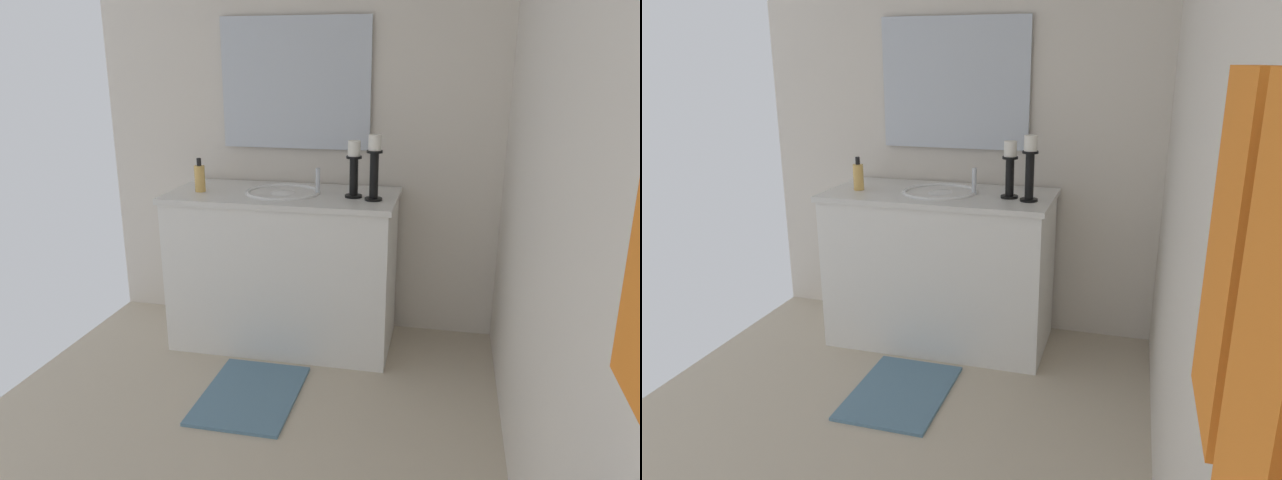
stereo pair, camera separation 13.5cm
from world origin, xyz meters
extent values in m
cube|color=silver|center=(0.00, 1.16, 1.23)|extent=(3.16, 0.04, 2.45)
cube|color=silver|center=(-1.58, 0.00, 1.23)|extent=(0.04, 2.32, 2.45)
cube|color=white|center=(-1.26, -0.01, 0.41)|extent=(0.55, 1.19, 0.82)
cube|color=silver|center=(-1.26, -0.01, 0.84)|extent=(0.58, 1.22, 0.03)
sphere|color=black|center=(-1.36, -0.61, 0.45)|extent=(0.02, 0.02, 0.02)
sphere|color=black|center=(-1.16, -0.61, 0.45)|extent=(0.02, 0.02, 0.02)
ellipsoid|color=white|center=(-1.26, -0.01, 0.81)|extent=(0.38, 0.30, 0.11)
torus|color=white|center=(-1.26, -0.01, 0.86)|extent=(0.40, 0.40, 0.02)
cylinder|color=silver|center=(-1.26, 0.18, 0.92)|extent=(0.02, 0.02, 0.14)
cube|color=silver|center=(-1.54, -0.01, 1.41)|extent=(0.02, 0.84, 0.71)
cylinder|color=black|center=(-1.19, 0.49, 0.86)|extent=(0.09, 0.09, 0.01)
cylinder|color=black|center=(-1.19, 0.49, 0.97)|extent=(0.04, 0.04, 0.24)
cylinder|color=black|center=(-1.19, 0.49, 1.10)|extent=(0.08, 0.08, 0.01)
cylinder|color=white|center=(-1.19, 0.49, 1.14)|extent=(0.06, 0.06, 0.08)
cylinder|color=black|center=(-1.23, 0.38, 0.86)|extent=(0.09, 0.09, 0.01)
cylinder|color=black|center=(-1.23, 0.38, 0.96)|extent=(0.04, 0.04, 0.20)
cylinder|color=black|center=(-1.23, 0.38, 1.06)|extent=(0.08, 0.08, 0.01)
cylinder|color=white|center=(-1.23, 0.38, 1.11)|extent=(0.06, 0.06, 0.08)
cylinder|color=#E5B259|center=(-1.20, -0.45, 0.92)|extent=(0.06, 0.06, 0.14)
cylinder|color=black|center=(-1.20, -0.45, 1.01)|extent=(0.02, 0.02, 0.04)
cube|color=slate|center=(-0.63, -0.01, 0.01)|extent=(0.60, 0.44, 0.02)
camera|label=1|loc=(1.72, 0.85, 1.53)|focal=33.21mm
camera|label=2|loc=(1.69, 0.98, 1.53)|focal=33.21mm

